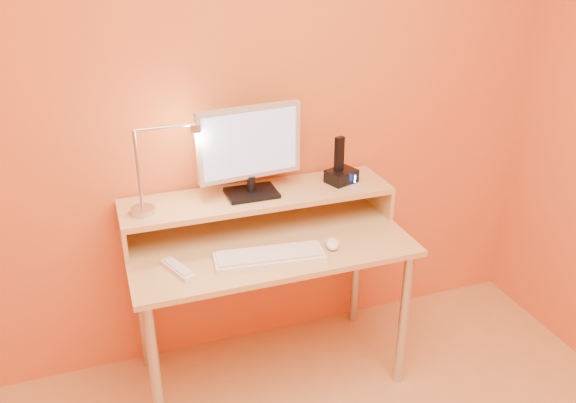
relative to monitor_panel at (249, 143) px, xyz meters
name	(u,v)px	position (x,y,z in m)	size (l,w,h in m)	color
wall_back	(245,102)	(0.03, 0.16, 0.13)	(3.00, 0.04, 2.50)	#D07438
desk_leg_fl	(156,376)	(-0.52, -0.41, -0.77)	(0.04, 0.04, 0.69)	#B9B9C3
desk_leg_fr	(404,320)	(0.58, -0.41, -0.77)	(0.04, 0.04, 0.69)	#B9B9C3
desk_leg_bl	(141,306)	(-0.52, 0.09, -0.77)	(0.04, 0.04, 0.69)	#B9B9C3
desk_leg_br	(356,265)	(0.58, 0.09, -0.77)	(0.04, 0.04, 0.69)	#B9B9C3
desk_lower	(269,244)	(0.03, -0.16, -0.41)	(1.20, 0.60, 0.03)	tan
shelf_riser_left	(123,233)	(-0.56, -0.01, -0.33)	(0.02, 0.30, 0.14)	tan
shelf_riser_right	(377,195)	(0.62, -0.01, -0.33)	(0.02, 0.30, 0.14)	tan
desk_shelf	(258,196)	(0.03, -0.01, -0.25)	(1.20, 0.30, 0.03)	tan
monitor_foot	(252,193)	(0.00, -0.01, -0.23)	(0.22, 0.16, 0.02)	black
monitor_neck	(251,184)	(0.00, -0.01, -0.19)	(0.04, 0.04, 0.07)	black
monitor_panel	(249,143)	(0.00, 0.00, 0.00)	(0.46, 0.04, 0.31)	#BDBDBE
monitor_back	(248,141)	(0.00, 0.02, 0.00)	(0.42, 0.01, 0.27)	black
monitor_screen	(251,144)	(0.00, -0.02, 0.00)	(0.42, 0.00, 0.27)	#B0C0FB
lamp_base	(143,211)	(-0.47, -0.04, -0.23)	(0.10, 0.10, 0.03)	#B9B9C3
lamp_post	(138,170)	(-0.47, -0.04, -0.05)	(0.01, 0.01, 0.33)	#B9B9C3
lamp_arm	(165,127)	(-0.35, -0.04, 0.12)	(0.01, 0.01, 0.24)	#B9B9C3
lamp_head	(196,128)	(-0.23, -0.04, 0.10)	(0.04, 0.04, 0.03)	#B9B9C3
lamp_bulb	(196,132)	(-0.23, -0.04, 0.09)	(0.03, 0.03, 0.00)	#FFEAC6
phone_dock	(341,176)	(0.43, -0.01, -0.21)	(0.13, 0.10, 0.06)	black
phone_handset	(339,154)	(0.41, -0.01, -0.10)	(0.04, 0.03, 0.16)	black
phone_led	(355,179)	(0.47, -0.06, -0.21)	(0.01, 0.00, 0.04)	#298DFF
keyboard	(269,257)	(-0.01, -0.31, -0.39)	(0.45, 0.14, 0.02)	white
mouse	(332,244)	(0.27, -0.30, -0.38)	(0.06, 0.10, 0.03)	white
remote_control	(178,269)	(-0.38, -0.27, -0.39)	(0.05, 0.19, 0.02)	white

